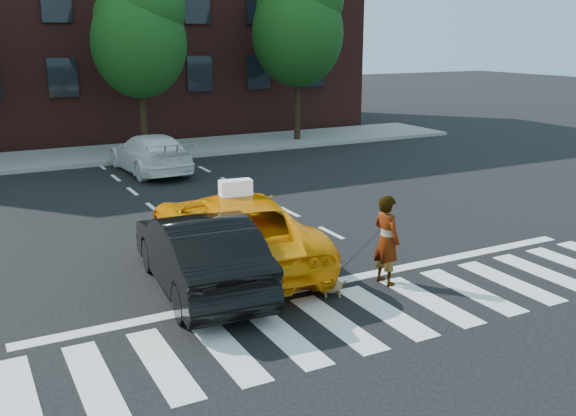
{
  "coord_description": "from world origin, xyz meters",
  "views": [
    {
      "loc": [
        -6.33,
        -8.39,
        4.67
      ],
      "look_at": [
        -0.14,
        3.37,
        1.1
      ],
      "focal_mm": 40.0,
      "sensor_mm": 36.0,
      "label": 1
    }
  ],
  "objects_px": {
    "tree_mid": "(139,31)",
    "woman": "(386,240)",
    "tree_right": "(298,22)",
    "white_suv": "(150,153)",
    "taxi": "(233,229)",
    "dog": "(330,286)",
    "black_sedan": "(199,252)"
  },
  "relations": [
    {
      "from": "woman",
      "to": "black_sedan",
      "type": "bearing_deg",
      "value": 61.7
    },
    {
      "from": "taxi",
      "to": "dog",
      "type": "relative_size",
      "value": 9.49
    },
    {
      "from": "taxi",
      "to": "black_sedan",
      "type": "relative_size",
      "value": 1.23
    },
    {
      "from": "tree_right",
      "to": "black_sedan",
      "type": "distance_m",
      "value": 18.19
    },
    {
      "from": "black_sedan",
      "to": "white_suv",
      "type": "height_order",
      "value": "black_sedan"
    },
    {
      "from": "tree_right",
      "to": "white_suv",
      "type": "xyz_separation_m",
      "value": [
        -7.79,
        -3.39,
        -4.59
      ]
    },
    {
      "from": "tree_right",
      "to": "tree_mid",
      "type": "bearing_deg",
      "value": 180.0
    },
    {
      "from": "tree_right",
      "to": "white_suv",
      "type": "height_order",
      "value": "tree_right"
    },
    {
      "from": "black_sedan",
      "to": "taxi",
      "type": "bearing_deg",
      "value": -134.41
    },
    {
      "from": "black_sedan",
      "to": "tree_mid",
      "type": "bearing_deg",
      "value": -97.46
    },
    {
      "from": "tree_right",
      "to": "woman",
      "type": "bearing_deg",
      "value": -112.95
    },
    {
      "from": "woman",
      "to": "tree_right",
      "type": "bearing_deg",
      "value": -28.23
    },
    {
      "from": "tree_mid",
      "to": "dog",
      "type": "xyz_separation_m",
      "value": [
        -1.04,
        -15.97,
        -4.65
      ]
    },
    {
      "from": "black_sedan",
      "to": "woman",
      "type": "xyz_separation_m",
      "value": [
        3.29,
        -1.4,
        0.13
      ]
    },
    {
      "from": "tree_mid",
      "to": "dog",
      "type": "height_order",
      "value": "tree_mid"
    },
    {
      "from": "white_suv",
      "to": "black_sedan",
      "type": "bearing_deg",
      "value": 75.41
    },
    {
      "from": "tree_mid",
      "to": "woman",
      "type": "distance_m",
      "value": 16.39
    },
    {
      "from": "black_sedan",
      "to": "dog",
      "type": "relative_size",
      "value": 7.74
    },
    {
      "from": "dog",
      "to": "white_suv",
      "type": "bearing_deg",
      "value": 109.73
    },
    {
      "from": "taxi",
      "to": "white_suv",
      "type": "xyz_separation_m",
      "value": [
        1.14,
        10.14,
        -0.1
      ]
    },
    {
      "from": "tree_right",
      "to": "woman",
      "type": "xyz_separation_m",
      "value": [
        -6.73,
        -15.9,
        -4.38
      ]
    },
    {
      "from": "taxi",
      "to": "white_suv",
      "type": "distance_m",
      "value": 10.21
    },
    {
      "from": "taxi",
      "to": "black_sedan",
      "type": "bearing_deg",
      "value": 46.74
    },
    {
      "from": "black_sedan",
      "to": "dog",
      "type": "distance_m",
      "value": 2.53
    },
    {
      "from": "taxi",
      "to": "woman",
      "type": "bearing_deg",
      "value": 138.53
    },
    {
      "from": "white_suv",
      "to": "woman",
      "type": "height_order",
      "value": "woman"
    },
    {
      "from": "white_suv",
      "to": "dog",
      "type": "height_order",
      "value": "white_suv"
    },
    {
      "from": "tree_right",
      "to": "white_suv",
      "type": "relative_size",
      "value": 1.65
    },
    {
      "from": "white_suv",
      "to": "taxi",
      "type": "bearing_deg",
      "value": 80.36
    },
    {
      "from": "black_sedan",
      "to": "woman",
      "type": "height_order",
      "value": "woman"
    },
    {
      "from": "black_sedan",
      "to": "dog",
      "type": "height_order",
      "value": "black_sedan"
    },
    {
      "from": "dog",
      "to": "tree_right",
      "type": "bearing_deg",
      "value": 84.13
    }
  ]
}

